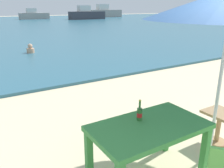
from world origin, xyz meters
TOP-DOWN VIEW (x-y plane):
  - picnic_table_green at (-1.38, 1.04)m, footprint 1.40×0.80m
  - beer_bottle_amber at (-1.41, 1.20)m, footprint 0.07×0.07m
  - side_table_wood at (0.11, 1.09)m, footprint 0.44×0.44m
  - swimmer_person at (-0.61, 10.21)m, footprint 0.34×0.34m
  - boat_tanker at (7.42, 41.15)m, footprint 4.83×1.32m
  - boat_sailboat at (14.75, 36.06)m, footprint 6.03×1.64m
  - boat_fishing_trawler at (21.67, 41.97)m, footprint 6.77×1.85m

SIDE VIEW (x-z plane):
  - swimmer_person at x=-0.61m, z-range 0.03..0.44m
  - side_table_wood at x=0.11m, z-range 0.08..0.62m
  - picnic_table_green at x=-1.38m, z-range 0.27..1.03m
  - boat_tanker at x=7.42m, z-range -0.17..1.59m
  - beer_bottle_amber at x=-1.41m, z-range 0.72..0.99m
  - boat_sailboat at x=14.75m, z-range -0.23..1.96m
  - boat_fishing_trawler at x=21.67m, z-range -0.27..2.19m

